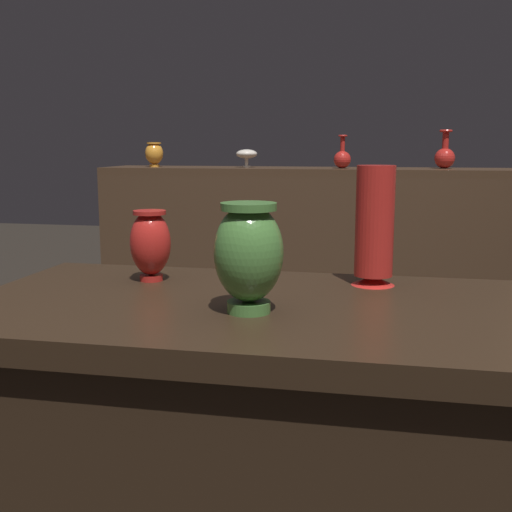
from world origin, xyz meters
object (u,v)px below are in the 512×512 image
Objects in this scene: vase_centerpiece at (249,253)px; vase_tall_behind at (150,243)px; shelf_vase_center at (342,158)px; vase_left_accent at (375,227)px; shelf_vase_right at (445,156)px; shelf_vase_far_left at (154,153)px; shelf_vase_left at (247,154)px.

vase_tall_behind is at bearing 140.57° from vase_centerpiece.
vase_tall_behind is at bearing -98.25° from shelf_vase_center.
vase_centerpiece is 0.77× the size of vase_left_accent.
shelf_vase_center is at bearing -170.99° from shelf_vase_right.
shelf_vase_far_left is at bearing 110.26° from vase_tall_behind.
vase_left_accent is (0.50, 0.06, 0.04)m from vase_tall_behind.
shelf_vase_left is (-0.51, 2.28, 0.15)m from vase_centerpiece.
vase_tall_behind is 1.20× the size of shelf_vase_far_left.
shelf_vase_center is (0.01, 2.24, 0.13)m from vase_centerpiece.
shelf_vase_left is (-1.04, -0.04, 0.00)m from shelf_vase_right.
shelf_vase_left is (0.52, 0.03, -0.00)m from shelf_vase_far_left.
vase_tall_behind is at bearing -173.56° from vase_left_accent.
vase_centerpiece is 1.26× the size of vase_tall_behind.
vase_left_accent reaches higher than vase_centerpiece.
vase_left_accent is at bearing 52.34° from vase_centerpiece.
shelf_vase_far_left reaches higher than vase_left_accent.
shelf_vase_center is (0.52, -0.04, -0.02)m from shelf_vase_left.
vase_centerpiece is 2.35m from shelf_vase_left.
vase_left_accent is 2.13m from shelf_vase_left.
vase_tall_behind is 0.95× the size of shelf_vase_center.
shelf_vase_right is 1.15× the size of shelf_vase_center.
vase_tall_behind is 0.61× the size of vase_left_accent.
shelf_vase_center reaches higher than shelf_vase_far_left.
vase_left_accent is at bearing 6.44° from vase_tall_behind.
vase_left_accent is 1.97m from shelf_vase_center.
shelf_vase_far_left is at bearing 178.97° from shelf_vase_center.
shelf_vase_far_left is at bearing 114.49° from vase_centerpiece.
vase_left_accent is at bearing -69.93° from shelf_vase_left.
shelf_vase_right reaches higher than shelf_vase_center.
shelf_vase_center is (1.04, -0.02, -0.02)m from shelf_vase_far_left.
shelf_vase_left is at bearing 102.55° from vase_centerpiece.
vase_centerpiece is 2.49m from shelf_vase_far_left.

